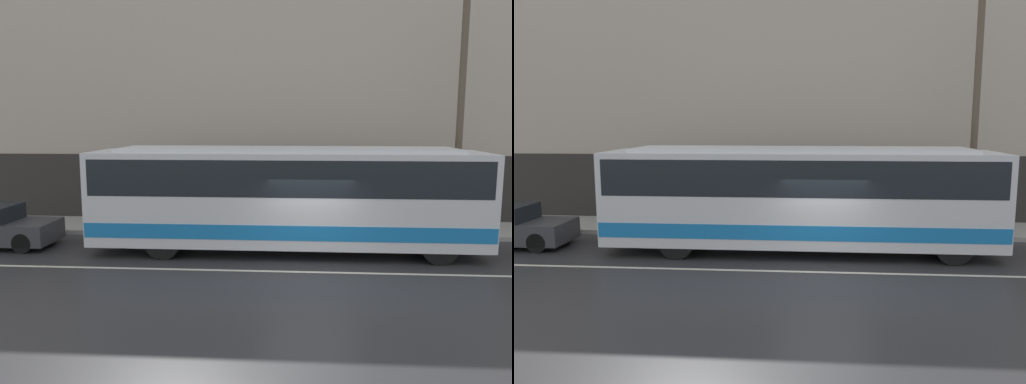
# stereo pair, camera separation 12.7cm
# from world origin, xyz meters

# --- Properties ---
(ground_plane) EXTENTS (60.00, 60.00, 0.00)m
(ground_plane) POSITION_xyz_m (0.00, 0.00, 0.00)
(ground_plane) COLOR #2D2D30
(sidewalk) EXTENTS (60.00, 2.70, 0.16)m
(sidewalk) POSITION_xyz_m (0.00, 5.35, 0.08)
(sidewalk) COLOR #A09E99
(sidewalk) RESTS_ON ground_plane
(building_facade) EXTENTS (60.00, 0.35, 12.54)m
(building_facade) POSITION_xyz_m (0.00, 6.84, 6.06)
(building_facade) COLOR #B7A899
(building_facade) RESTS_ON ground_plane
(lane_stripe) EXTENTS (54.00, 0.14, 0.01)m
(lane_stripe) POSITION_xyz_m (0.00, 0.00, 0.00)
(lane_stripe) COLOR beige
(lane_stripe) RESTS_ON ground_plane
(transit_bus) EXTENTS (12.26, 2.60, 3.35)m
(transit_bus) POSITION_xyz_m (-0.73, 2.16, 1.89)
(transit_bus) COLOR silver
(transit_bus) RESTS_ON ground_plane
(utility_pole_near) EXTENTS (0.24, 0.24, 8.56)m
(utility_pole_near) POSITION_xyz_m (5.40, 4.83, 4.44)
(utility_pole_near) COLOR brown
(utility_pole_near) RESTS_ON sidewalk
(pedestrian_waiting) EXTENTS (0.36, 0.36, 1.74)m
(pedestrian_waiting) POSITION_xyz_m (-3.18, 4.68, 0.98)
(pedestrian_waiting) COLOR navy
(pedestrian_waiting) RESTS_ON sidewalk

